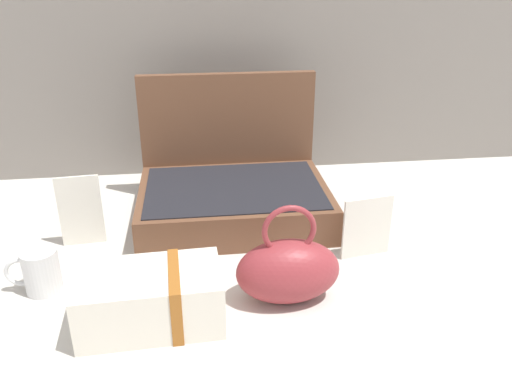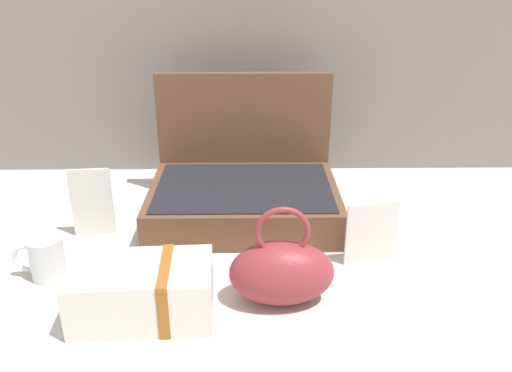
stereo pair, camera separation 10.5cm
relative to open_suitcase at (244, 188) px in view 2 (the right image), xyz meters
The scene contains 7 objects.
ground_plane 0.26m from the open_suitcase, 76.95° to the right, with size 6.00×6.00×0.00m, color beige.
open_suitcase is the anchor object (origin of this frame).
teal_pouch_handbag 0.39m from the open_suitcase, 78.73° to the right, with size 0.21×0.12×0.21m.
cream_toiletry_bag 0.46m from the open_suitcase, 113.23° to the right, with size 0.27×0.16×0.11m.
coffee_mug 0.51m from the open_suitcase, 144.43° to the right, with size 0.11×0.07×0.09m.
info_card_left 0.37m from the open_suitcase, 41.64° to the right, with size 0.12×0.01×0.14m, color silver.
poster_card_right 0.38m from the open_suitcase, 162.64° to the right, with size 0.10×0.01×0.17m, color silver.
Camera 2 is at (-0.04, -0.98, 0.63)m, focal length 36.30 mm.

